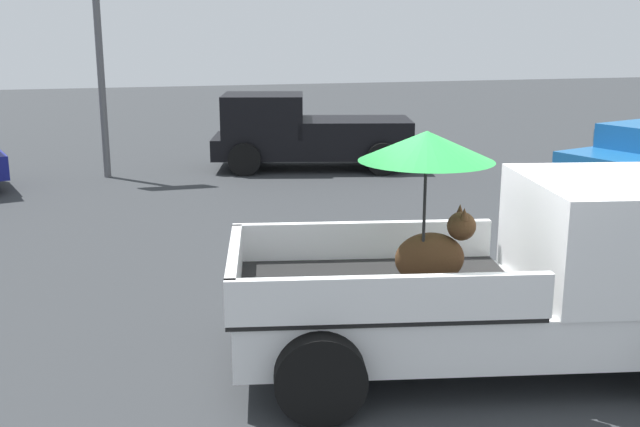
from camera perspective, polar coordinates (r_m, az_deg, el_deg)
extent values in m
plane|color=#2D3033|center=(7.94, 12.44, -11.15)|extent=(80.00, 80.00, 0.00)
cylinder|color=black|center=(9.26, 21.32, -5.48)|extent=(0.84, 0.44, 0.80)
cylinder|color=black|center=(8.39, -0.96, -6.47)|extent=(0.84, 0.44, 0.80)
cylinder|color=black|center=(6.59, 0.03, -12.35)|extent=(0.84, 0.44, 0.80)
cube|color=white|center=(7.72, 12.65, -7.30)|extent=(5.26, 2.78, 0.50)
cube|color=white|center=(8.00, 22.60, -1.36)|extent=(2.43, 2.25, 1.08)
cube|color=black|center=(7.38, 4.14, -5.67)|extent=(3.11, 2.37, 0.06)
cube|color=white|center=(8.18, 3.25, -2.02)|extent=(2.76, 0.67, 0.40)
cube|color=white|center=(6.44, 5.35, -6.45)|extent=(2.76, 0.67, 0.40)
cube|color=white|center=(7.24, -6.50, -4.19)|extent=(0.47, 1.82, 0.40)
ellipsoid|color=#472D19|center=(7.38, 8.29, -3.40)|extent=(0.73, 0.45, 0.52)
sphere|color=#472D19|center=(7.37, 10.66, -0.95)|extent=(0.33, 0.33, 0.28)
cone|color=#472D19|center=(7.41, 10.55, 0.26)|extent=(0.11, 0.11, 0.12)
cone|color=#472D19|center=(7.26, 10.87, -0.04)|extent=(0.11, 0.11, 0.12)
cylinder|color=black|center=(7.19, 7.87, -0.73)|extent=(0.04, 0.04, 1.27)
cone|color=#19722D|center=(7.04, 8.07, 5.09)|extent=(1.50, 1.50, 0.28)
cylinder|color=black|center=(17.56, -5.73, 4.10)|extent=(0.80, 0.44, 0.76)
cylinder|color=black|center=(19.43, -5.30, 5.04)|extent=(0.80, 0.44, 0.76)
cylinder|color=black|center=(17.60, 4.74, 4.14)|extent=(0.80, 0.44, 0.76)
cylinder|color=black|center=(19.46, 4.17, 5.08)|extent=(0.80, 0.44, 0.76)
cube|color=black|center=(18.42, -0.53, 5.15)|extent=(5.10, 2.96, 0.50)
cube|color=black|center=(18.35, -4.32, 7.45)|extent=(2.29, 2.22, 1.00)
cube|color=black|center=(18.39, 2.60, 6.55)|extent=(3.07, 2.43, 0.40)
cylinder|color=black|center=(17.33, 18.82, 3.14)|extent=(0.70, 0.40, 0.66)
cylinder|color=#59595B|center=(17.78, -16.21, 9.42)|extent=(0.16, 0.16, 4.25)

